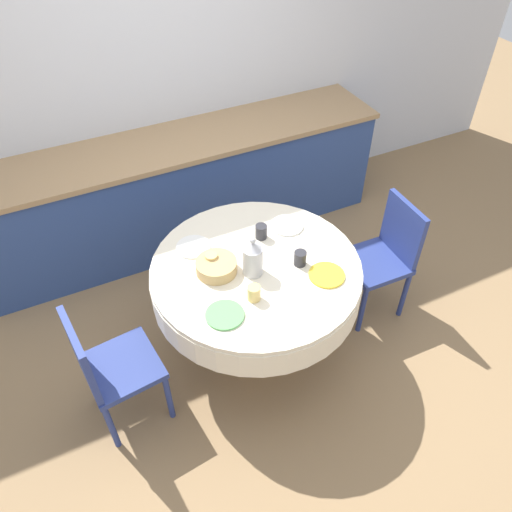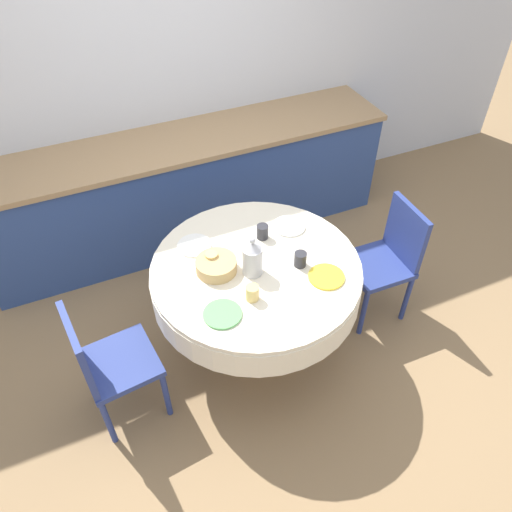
# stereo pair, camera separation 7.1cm
# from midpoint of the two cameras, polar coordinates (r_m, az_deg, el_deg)

# --- Properties ---
(ground_plane) EXTENTS (12.00, 12.00, 0.00)m
(ground_plane) POSITION_cam_midpoint_polar(r_m,az_deg,el_deg) (3.53, 0.59, -10.14)
(ground_plane) COLOR #8E704C
(wall_back) EXTENTS (7.00, 0.05, 2.60)m
(wall_back) POSITION_cam_midpoint_polar(r_m,az_deg,el_deg) (4.01, -9.90, 20.14)
(wall_back) COLOR silver
(wall_back) RESTS_ON ground_plane
(kitchen_counter) EXTENTS (3.24, 0.64, 0.91)m
(kitchen_counter) POSITION_cam_midpoint_polar(r_m,az_deg,el_deg) (4.13, -7.17, 7.70)
(kitchen_counter) COLOR #2D4784
(kitchen_counter) RESTS_ON ground_plane
(dining_table) EXTENTS (1.27, 1.27, 0.77)m
(dining_table) POSITION_cam_midpoint_polar(r_m,az_deg,el_deg) (3.04, 0.67, -2.84)
(dining_table) COLOR tan
(dining_table) RESTS_ON ground_plane
(chair_left) EXTENTS (0.41, 0.41, 0.89)m
(chair_left) POSITION_cam_midpoint_polar(r_m,az_deg,el_deg) (3.53, 15.36, -0.04)
(chair_left) COLOR navy
(chair_left) RESTS_ON ground_plane
(chair_right) EXTENTS (0.44, 0.44, 0.89)m
(chair_right) POSITION_cam_midpoint_polar(r_m,az_deg,el_deg) (2.95, -16.14, -11.58)
(chair_right) COLOR navy
(chair_right) RESTS_ON ground_plane
(plate_near_left) EXTENTS (0.21, 0.21, 0.01)m
(plate_near_left) POSITION_cam_midpoint_polar(r_m,az_deg,el_deg) (2.69, -3.09, -6.65)
(plate_near_left) COLOR #5BA85B
(plate_near_left) RESTS_ON dining_table
(cup_near_left) EXTENTS (0.07, 0.07, 0.09)m
(cup_near_left) POSITION_cam_midpoint_polar(r_m,az_deg,el_deg) (2.73, 0.33, -4.25)
(cup_near_left) COLOR #DBB766
(cup_near_left) RESTS_ON dining_table
(plate_near_right) EXTENTS (0.21, 0.21, 0.01)m
(plate_near_right) POSITION_cam_midpoint_polar(r_m,az_deg,el_deg) (2.91, 8.75, -2.37)
(plate_near_right) COLOR yellow
(plate_near_right) RESTS_ON dining_table
(cup_near_right) EXTENTS (0.07, 0.07, 0.09)m
(cup_near_right) POSITION_cam_midpoint_polar(r_m,az_deg,el_deg) (2.94, 5.78, -0.37)
(cup_near_right) COLOR #28282D
(cup_near_right) RESTS_ON dining_table
(plate_far_left) EXTENTS (0.21, 0.21, 0.01)m
(plate_far_left) POSITION_cam_midpoint_polar(r_m,az_deg,el_deg) (3.09, -6.40, 1.20)
(plate_far_left) COLOR white
(plate_far_left) RESTS_ON dining_table
(cup_far_left) EXTENTS (0.07, 0.07, 0.09)m
(cup_far_left) POSITION_cam_midpoint_polar(r_m,az_deg,el_deg) (2.93, -4.39, -0.41)
(cup_far_left) COLOR #DBB766
(cup_far_left) RESTS_ON dining_table
(plate_far_right) EXTENTS (0.21, 0.21, 0.01)m
(plate_far_right) POSITION_cam_midpoint_polar(r_m,az_deg,el_deg) (3.22, 4.44, 3.42)
(plate_far_right) COLOR white
(plate_far_right) RESTS_ON dining_table
(cup_far_right) EXTENTS (0.07, 0.07, 0.09)m
(cup_far_right) POSITION_cam_midpoint_polar(r_m,az_deg,el_deg) (3.11, 1.41, 2.78)
(cup_far_right) COLOR #28282D
(cup_far_right) RESTS_ON dining_table
(coffee_carafe) EXTENTS (0.12, 0.12, 0.26)m
(coffee_carafe) POSITION_cam_midpoint_polar(r_m,az_deg,el_deg) (2.83, 0.32, -0.25)
(coffee_carafe) COLOR #B2B2B7
(coffee_carafe) RESTS_ON dining_table
(bread_basket) EXTENTS (0.24, 0.24, 0.08)m
(bread_basket) POSITION_cam_midpoint_polar(r_m,az_deg,el_deg) (2.90, -3.86, -1.11)
(bread_basket) COLOR tan
(bread_basket) RESTS_ON dining_table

